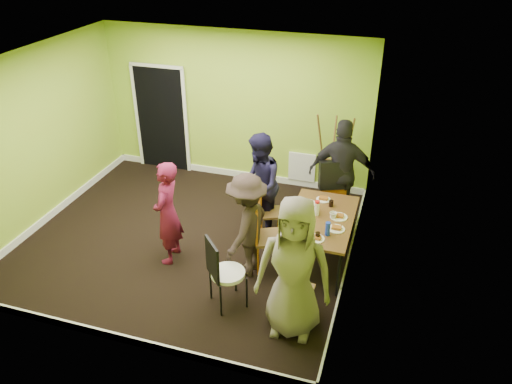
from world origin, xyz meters
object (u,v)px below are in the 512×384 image
at_px(person_standing, 167,213).
at_px(person_front_end, 294,269).
at_px(person_back_end, 342,173).
at_px(chair_front_end, 297,289).
at_px(person_left_near, 247,226).
at_px(chair_left_far, 266,208).
at_px(blue_bottle, 328,229).
at_px(thermos, 317,209).
at_px(easel, 333,159).
at_px(chair_bentwood, 222,270).
at_px(person_left_far, 259,185).
at_px(chair_back_end, 334,183).
at_px(dining_table, 321,221).
at_px(orange_bottle, 318,209).
at_px(chair_left_near, 263,232).

height_order(person_standing, person_front_end, person_front_end).
bearing_deg(person_back_end, chair_front_end, 83.03).
bearing_deg(person_left_near, chair_left_far, -171.60).
height_order(person_standing, person_back_end, person_back_end).
bearing_deg(person_front_end, person_back_end, 83.46).
bearing_deg(blue_bottle, thermos, 117.33).
bearing_deg(easel, chair_left_far, -118.48).
height_order(chair_front_end, chair_bentwood, chair_bentwood).
xyz_separation_m(person_left_far, person_back_end, (1.18, 0.64, 0.07)).
height_order(chair_back_end, person_front_end, person_front_end).
relative_size(chair_left_far, easel, 0.54).
bearing_deg(chair_left_far, person_standing, -72.79).
relative_size(dining_table, blue_bottle, 7.69).
bearing_deg(person_front_end, orange_bottle, 87.70).
height_order(dining_table, person_back_end, person_back_end).
height_order(chair_bentwood, blue_bottle, chair_bentwood).
height_order(chair_bentwood, easel, easel).
bearing_deg(easel, thermos, -87.77).
height_order(chair_left_far, person_back_end, person_back_end).
bearing_deg(chair_left_near, person_back_end, 126.64).
bearing_deg(blue_bottle, person_back_end, 92.07).
relative_size(chair_left_near, blue_bottle, 5.47).
xyz_separation_m(blue_bottle, person_left_near, (-1.08, -0.14, -0.07)).
distance_m(easel, person_back_end, 0.76).
xyz_separation_m(person_back_end, person_front_end, (-0.15, -2.61, 0.03)).
distance_m(person_standing, person_back_end, 2.82).
relative_size(dining_table, person_left_far, 0.90).
relative_size(chair_left_near, person_front_end, 0.58).
height_order(thermos, person_left_near, person_left_near).
bearing_deg(chair_back_end, person_front_end, 65.60).
xyz_separation_m(chair_back_end, person_left_far, (-1.09, -0.45, 0.02)).
bearing_deg(blue_bottle, chair_bentwood, -142.24).
relative_size(thermos, person_back_end, 0.11).
height_order(chair_bentwood, person_left_far, person_left_far).
distance_m(chair_left_far, chair_left_near, 0.83).
xyz_separation_m(thermos, person_standing, (-2.02, -0.65, -0.06)).
height_order(thermos, orange_bottle, thermos).
bearing_deg(orange_bottle, chair_left_far, 162.25).
xyz_separation_m(person_standing, person_left_far, (1.02, 1.11, 0.04)).
relative_size(chair_left_far, person_front_end, 0.47).
distance_m(chair_bentwood, orange_bottle, 1.73).
distance_m(chair_left_near, chair_bentwood, 0.96).
xyz_separation_m(chair_front_end, person_front_end, (-0.01, -0.17, 0.44)).
height_order(dining_table, person_standing, person_standing).
bearing_deg(person_left_far, person_standing, -61.27).
bearing_deg(dining_table, chair_front_end, -91.77).
distance_m(chair_left_far, person_front_end, 2.11).
height_order(easel, person_front_end, person_front_end).
relative_size(chair_front_end, orange_bottle, 10.90).
relative_size(orange_bottle, person_back_end, 0.04).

